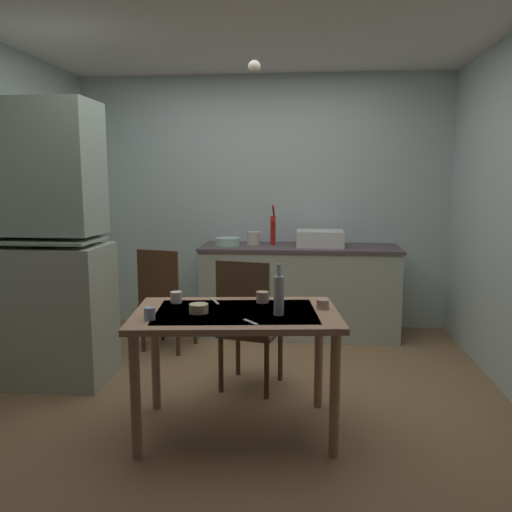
{
  "coord_description": "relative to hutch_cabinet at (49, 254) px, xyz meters",
  "views": [
    {
      "loc": [
        0.45,
        -3.45,
        1.51
      ],
      "look_at": [
        0.1,
        0.13,
        0.96
      ],
      "focal_mm": 35.91,
      "sensor_mm": 36.0,
      "label": 1
    }
  ],
  "objects": [
    {
      "name": "mug_dark",
      "position": [
        1.98,
        -0.53,
        -0.19
      ],
      "size": [
        0.08,
        0.08,
        0.06
      ],
      "primitive_type": "cylinder",
      "color": "tan",
      "rests_on": "dining_table"
    },
    {
      "name": "table_knife",
      "position": [
        1.3,
        -0.41,
        -0.22
      ],
      "size": [
        0.09,
        0.18,
        0.0
      ],
      "primitive_type": "cube",
      "rotation": [
        0.0,
        0.0,
        1.99
      ],
      "color": "silver",
      "rests_on": "dining_table"
    },
    {
      "name": "wall_back",
      "position": [
        1.42,
        1.7,
        0.3
      ],
      "size": [
        3.81,
        0.1,
        2.52
      ],
      "primitive_type": "cube",
      "color": "silver",
      "rests_on": "ground"
    },
    {
      "name": "glass_bottle",
      "position": [
        1.72,
        -0.7,
        -0.1
      ],
      "size": [
        0.06,
        0.06,
        0.29
      ],
      "color": "#B7BCC1",
      "rests_on": "dining_table"
    },
    {
      "name": "teaspoon_near_bowl",
      "position": [
        1.58,
        -0.87,
        -0.22
      ],
      "size": [
        0.09,
        0.11,
        0.0
      ],
      "primitive_type": "cube",
      "rotation": [
        0.0,
        0.0,
        5.42
      ],
      "color": "beige",
      "rests_on": "dining_table"
    },
    {
      "name": "ground_plane",
      "position": [
        1.42,
        -0.08,
        -0.96
      ],
      "size": [
        4.71,
        4.71,
        0.0
      ],
      "primitive_type": "plane",
      "color": "#8E6C48"
    },
    {
      "name": "dining_table",
      "position": [
        1.47,
        -0.65,
        -0.32
      ],
      "size": [
        1.27,
        0.87,
        0.74
      ],
      "color": "tan",
      "rests_on": "ground"
    },
    {
      "name": "chair_far_side",
      "position": [
        1.47,
        -0.05,
        -0.47
      ],
      "size": [
        0.48,
        0.48,
        0.95
      ],
      "color": "#513420",
      "rests_on": "ground"
    },
    {
      "name": "chair_by_counter",
      "position": [
        0.65,
        0.74,
        -0.49
      ],
      "size": [
        0.48,
        0.48,
        0.91
      ],
      "color": "#4B2F20",
      "rests_on": "ground"
    },
    {
      "name": "teacup_mint",
      "position": [
        1.6,
        -0.41,
        -0.19
      ],
      "size": [
        0.08,
        0.08,
        0.07
      ],
      "primitive_type": "cylinder",
      "color": "tan",
      "rests_on": "dining_table"
    },
    {
      "name": "pendant_bulb",
      "position": [
        1.52,
        -0.11,
        1.26
      ],
      "size": [
        0.08,
        0.08,
        0.08
      ],
      "primitive_type": "sphere",
      "color": "#F9EFCC"
    },
    {
      "name": "serving_bowl_wide",
      "position": [
        1.26,
        -0.7,
        -0.2
      ],
      "size": [
        0.11,
        0.11,
        0.05
      ],
      "primitive_type": "cylinder",
      "color": "beige",
      "rests_on": "dining_table"
    },
    {
      "name": "sink_basin",
      "position": [
        2.0,
        1.33,
        -0.01
      ],
      "size": [
        0.44,
        0.34,
        0.15
      ],
      "color": "white",
      "rests_on": "counter_cabinet"
    },
    {
      "name": "counter_cabinet",
      "position": [
        1.81,
        1.33,
        -0.52
      ],
      "size": [
        1.88,
        0.64,
        0.87
      ],
      "color": "#ABB4A2",
      "rests_on": "ground"
    },
    {
      "name": "hutch_cabinet",
      "position": [
        0.0,
        0.0,
        0.0
      ],
      "size": [
        0.83,
        0.54,
        2.05
      ],
      "color": "#ABB4A2",
      "rests_on": "ground"
    },
    {
      "name": "teacup_cream",
      "position": [
        1.02,
        -0.87,
        -0.19
      ],
      "size": [
        0.06,
        0.06,
        0.07
      ],
      "primitive_type": "cylinder",
      "color": "#9EB2C6",
      "rests_on": "dining_table"
    },
    {
      "name": "mixing_bowl_counter",
      "position": [
        1.12,
        1.28,
        -0.05
      ],
      "size": [
        0.24,
        0.24,
        0.08
      ],
      "primitive_type": "cylinder",
      "color": "#ADD1C1",
      "rests_on": "counter_cabinet"
    },
    {
      "name": "ceiling_slab",
      "position": [
        1.42,
        -0.08,
        1.61
      ],
      "size": [
        3.81,
        3.56,
        0.1
      ],
      "primitive_type": "cube",
      "color": "white"
    },
    {
      "name": "mug_tall",
      "position": [
        1.07,
        -0.47,
        -0.19
      ],
      "size": [
        0.07,
        0.07,
        0.07
      ],
      "primitive_type": "cylinder",
      "color": "white",
      "rests_on": "dining_table"
    },
    {
      "name": "hand_pump",
      "position": [
        1.55,
        1.38,
        0.08
      ],
      "size": [
        0.05,
        0.27,
        0.39
      ],
      "color": "#B21E19",
      "rests_on": "counter_cabinet"
    },
    {
      "name": "stoneware_crock",
      "position": [
        1.36,
        1.38,
        -0.03
      ],
      "size": [
        0.13,
        0.13,
        0.13
      ],
      "primitive_type": "cylinder",
      "color": "beige",
      "rests_on": "counter_cabinet"
    }
  ]
}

